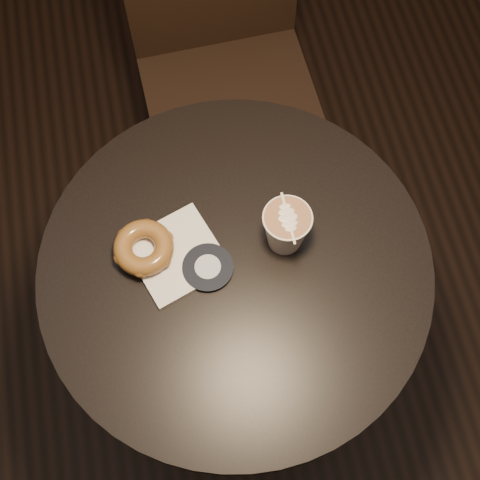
{
  "coord_description": "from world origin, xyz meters",
  "views": [
    {
      "loc": [
        -0.08,
        -0.42,
        1.85
      ],
      "look_at": [
        0.01,
        0.03,
        0.79
      ],
      "focal_mm": 50.0,
      "sensor_mm": 36.0,
      "label": 1
    }
  ],
  "objects_px": {
    "latte_cup": "(286,229)",
    "chair": "(222,40)",
    "pastry_bag": "(177,255)",
    "cafe_table": "(236,300)",
    "doughnut": "(144,248)"
  },
  "relations": [
    {
      "from": "latte_cup",
      "to": "chair",
      "type": "bearing_deg",
      "value": 89.98
    },
    {
      "from": "chair",
      "to": "pastry_bag",
      "type": "distance_m",
      "value": 0.65
    },
    {
      "from": "cafe_table",
      "to": "chair",
      "type": "distance_m",
      "value": 0.64
    },
    {
      "from": "chair",
      "to": "doughnut",
      "type": "xyz_separation_m",
      "value": [
        -0.25,
        -0.58,
        0.19
      ]
    },
    {
      "from": "doughnut",
      "to": "latte_cup",
      "type": "bearing_deg",
      "value": -5.9
    },
    {
      "from": "cafe_table",
      "to": "pastry_bag",
      "type": "distance_m",
      "value": 0.23
    },
    {
      "from": "pastry_bag",
      "to": "doughnut",
      "type": "height_order",
      "value": "doughnut"
    },
    {
      "from": "pastry_bag",
      "to": "doughnut",
      "type": "distance_m",
      "value": 0.06
    },
    {
      "from": "cafe_table",
      "to": "latte_cup",
      "type": "distance_m",
      "value": 0.27
    },
    {
      "from": "chair",
      "to": "cafe_table",
      "type": "bearing_deg",
      "value": -100.48
    },
    {
      "from": "cafe_table",
      "to": "doughnut",
      "type": "height_order",
      "value": "doughnut"
    },
    {
      "from": "doughnut",
      "to": "cafe_table",
      "type": "bearing_deg",
      "value": -19.78
    },
    {
      "from": "cafe_table",
      "to": "latte_cup",
      "type": "xyz_separation_m",
      "value": [
        0.1,
        0.03,
        0.25
      ]
    },
    {
      "from": "cafe_table",
      "to": "doughnut",
      "type": "distance_m",
      "value": 0.28
    },
    {
      "from": "cafe_table",
      "to": "chair",
      "type": "relative_size",
      "value": 0.72
    }
  ]
}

